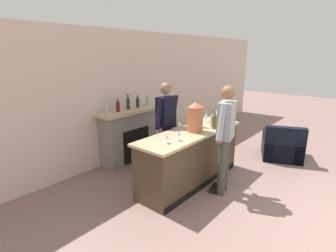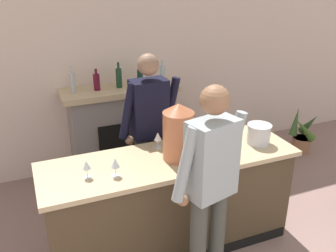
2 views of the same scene
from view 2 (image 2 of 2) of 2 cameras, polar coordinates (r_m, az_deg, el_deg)
The scene contains 15 objects.
wall_back_panel at distance 4.90m, azimuth -5.55°, elevation 9.69°, with size 12.00×0.07×2.75m.
bar_counter at distance 3.58m, azimuth 0.42°, elevation -11.53°, with size 2.31×0.71×0.96m.
fireplace_stone at distance 4.85m, azimuth -7.04°, elevation -0.38°, with size 1.44×0.52×1.46m.
potted_plant_corner at distance 5.76m, azimuth 19.74°, elevation -1.21°, with size 0.43×0.47×0.64m.
person_customer at distance 2.84m, azimuth 6.40°, elevation -9.34°, with size 0.64×0.37×1.80m.
person_bartender at distance 3.80m, azimuth -2.80°, elevation -0.70°, with size 0.66×0.31×1.77m.
copper_dispenser at distance 3.19m, azimuth 1.58°, elevation -0.85°, with size 0.27×0.31×0.51m.
ice_bucket_steel at distance 3.64m, azimuth 13.67°, elevation -1.19°, with size 0.23×0.23×0.19m.
wine_bottle_merlot_tall at distance 3.25m, azimuth 8.53°, elevation -2.99°, with size 0.07×0.07×0.31m.
wine_bottle_port_short at distance 3.43m, azimuth 5.37°, elevation -1.32°, with size 0.08×0.08×0.31m.
wine_bottle_riesling_slim at distance 3.36m, azimuth 9.01°, elevation -2.23°, with size 0.07×0.07×0.29m.
wine_glass_back_row at distance 3.02m, azimuth -8.05°, elevation -5.71°, with size 0.07×0.07×0.16m.
wine_glass_by_dispenser at distance 3.45m, azimuth -1.56°, elevation -1.68°, with size 0.07×0.07×0.15m.
wine_glass_near_bucket at distance 3.04m, azimuth -12.32°, elevation -5.93°, with size 0.07×0.07×0.15m.
wine_glass_front_left at distance 3.70m, azimuth 10.06°, elevation 0.16°, with size 0.08×0.08×0.18m.
Camera 2 is at (-1.36, -0.13, 2.54)m, focal length 40.00 mm.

